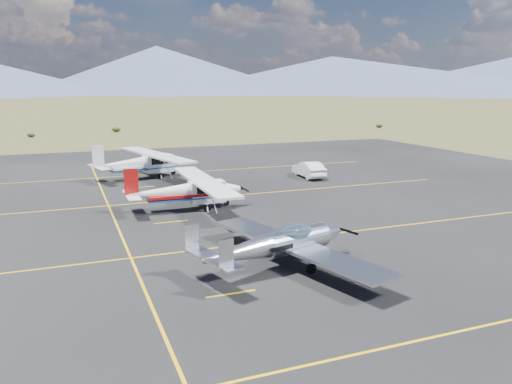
{
  "coord_description": "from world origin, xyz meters",
  "views": [
    {
      "loc": [
        -8.56,
        -20.36,
        7.74
      ],
      "look_at": [
        1.95,
        6.55,
        1.6
      ],
      "focal_mm": 35.0,
      "sensor_mm": 36.0,
      "label": 1
    }
  ],
  "objects": [
    {
      "name": "aircraft_low_wing",
      "position": [
        -0.08,
        -1.57,
        1.08
      ],
      "size": [
        7.63,
        10.4,
        2.26
      ],
      "rotation": [
        0.0,
        0.0,
        0.27
      ],
      "color": "#BBBDC2",
      "rests_on": "apron"
    },
    {
      "name": "ground",
      "position": [
        0.0,
        0.0,
        0.0
      ],
      "size": [
        1600.0,
        1600.0,
        0.0
      ],
      "primitive_type": "plane",
      "color": "#383D1C",
      "rests_on": "ground"
    },
    {
      "name": "aircraft_cessna",
      "position": [
        -1.37,
        10.14,
        1.26
      ],
      "size": [
        6.68,
        11.13,
        2.83
      ],
      "rotation": [
        0.0,
        0.0,
        -0.0
      ],
      "color": "white",
      "rests_on": "apron"
    },
    {
      "name": "apron",
      "position": [
        0.0,
        7.0,
        0.0
      ],
      "size": [
        72.0,
        72.0,
        0.02
      ],
      "primitive_type": "cube",
      "color": "black",
      "rests_on": "ground"
    },
    {
      "name": "aircraft_plain",
      "position": [
        -2.27,
        22.41,
        1.37
      ],
      "size": [
        7.95,
        12.18,
        3.09
      ],
      "rotation": [
        0.0,
        0.0,
        0.25
      ],
      "color": "silver",
      "rests_on": "apron"
    },
    {
      "name": "sedan",
      "position": [
        11.17,
        17.61,
        0.7
      ],
      "size": [
        1.65,
        4.24,
        1.38
      ],
      "primitive_type": "imported",
      "rotation": [
        0.0,
        0.0,
        3.1
      ],
      "color": "white",
      "rests_on": "apron"
    }
  ]
}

